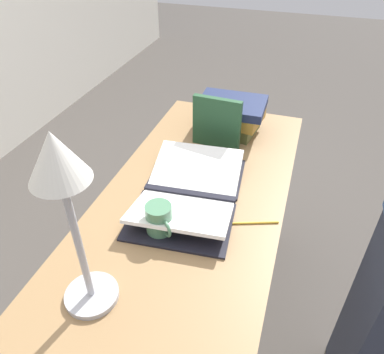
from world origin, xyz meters
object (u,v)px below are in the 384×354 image
at_px(open_book, 189,192).
at_px(pencil, 254,223).
at_px(book_standing_upright, 217,123).
at_px(reading_lamp, 64,187).
at_px(coffee_mug, 159,220).
at_px(book_stack_tall, 231,115).

relative_size(open_book, pencil, 3.51).
distance_m(book_standing_upright, reading_lamp, 0.85).
relative_size(book_standing_upright, coffee_mug, 2.07).
xyz_separation_m(open_book, book_standing_upright, (0.35, 0.00, 0.09)).
xyz_separation_m(coffee_mug, pencil, (0.13, -0.27, -0.05)).
height_order(reading_lamp, coffee_mug, reading_lamp).
bearing_deg(reading_lamp, pencil, -41.06).
bearing_deg(reading_lamp, open_book, -13.52).
distance_m(book_stack_tall, pencil, 0.59).
xyz_separation_m(book_standing_upright, reading_lamp, (-0.81, 0.11, 0.26)).
xyz_separation_m(reading_lamp, pencil, (0.40, -0.35, -0.36)).
bearing_deg(book_stack_tall, pencil, -159.37).
xyz_separation_m(open_book, reading_lamp, (-0.46, 0.11, 0.34)).
bearing_deg(book_standing_upright, pencil, -146.61).
height_order(coffee_mug, pencil, coffee_mug).
height_order(reading_lamp, pencil, reading_lamp).
bearing_deg(reading_lamp, book_standing_upright, -7.80).
height_order(book_stack_tall, pencil, book_stack_tall).
height_order(open_book, coffee_mug, coffee_mug).
xyz_separation_m(book_stack_tall, book_standing_upright, (-0.14, 0.03, 0.03)).
height_order(book_stack_tall, coffee_mug, book_stack_tall).
relative_size(book_standing_upright, pencil, 1.40).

